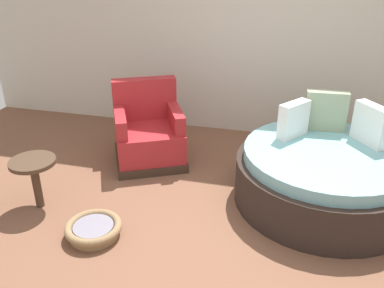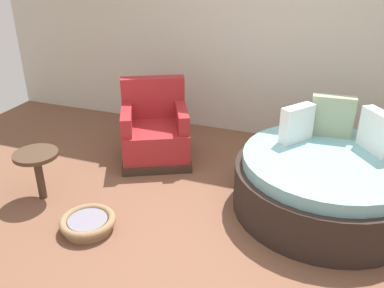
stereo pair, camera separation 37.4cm
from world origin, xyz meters
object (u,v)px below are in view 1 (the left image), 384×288
(round_daybed, at_px, (324,175))
(pet_basket, at_px, (94,229))
(red_armchair, at_px, (148,134))
(side_table, at_px, (34,169))

(round_daybed, height_order, pet_basket, round_daybed)
(round_daybed, bearing_deg, pet_basket, -150.98)
(red_armchair, height_order, side_table, red_armchair)
(red_armchair, xyz_separation_m, side_table, (-0.72, -1.23, 0.10))
(round_daybed, bearing_deg, red_armchair, 168.15)
(red_armchair, distance_m, side_table, 1.43)
(pet_basket, xyz_separation_m, side_table, (-0.74, 0.30, 0.35))
(round_daybed, xyz_separation_m, side_table, (-2.73, -0.81, 0.13))
(round_daybed, relative_size, pet_basket, 3.44)
(red_armchair, bearing_deg, round_daybed, -11.85)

